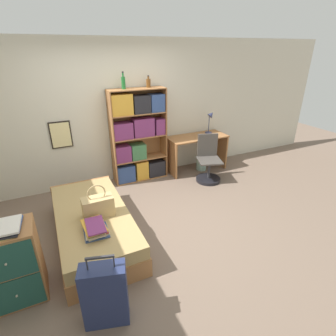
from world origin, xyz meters
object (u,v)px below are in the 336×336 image
(book_stack_on_bed, at_px, (95,228))
(waste_bin, at_px, (201,164))
(handbag, at_px, (98,206))
(bed, at_px, (93,224))
(bottle_brown, at_px, (148,83))
(desk, at_px, (197,146))
(suitcase, at_px, (105,295))
(magazine_pile_on_dresser, at_px, (5,227))
(desk_lamp, at_px, (211,118))
(desk_chair, at_px, (208,166))
(bottle_green, at_px, (123,82))
(bookcase, at_px, (137,138))
(dresser, at_px, (13,265))

(book_stack_on_bed, relative_size, waste_bin, 1.55)
(handbag, xyz_separation_m, book_stack_on_bed, (-0.11, -0.33, -0.08))
(bed, relative_size, bottle_brown, 9.46)
(bed, height_order, desk, desk)
(suitcase, height_order, magazine_pile_on_dresser, magazine_pile_on_dresser)
(bed, relative_size, magazine_pile_on_dresser, 5.23)
(suitcase, relative_size, waste_bin, 3.17)
(bottle_brown, distance_m, waste_bin, 2.05)
(handbag, distance_m, book_stack_on_bed, 0.36)
(bed, xyz_separation_m, desk_lamp, (2.81, 1.44, 0.86))
(desk_lamp, xyz_separation_m, desk_chair, (-0.41, -0.63, -0.78))
(suitcase, height_order, bottle_brown, bottle_brown)
(magazine_pile_on_dresser, xyz_separation_m, desk_chair, (3.26, 1.45, -0.59))
(suitcase, relative_size, bottle_green, 2.78)
(desk_lamp, relative_size, desk_chair, 0.52)
(handbag, relative_size, bookcase, 0.25)
(bed, xyz_separation_m, handbag, (0.07, -0.15, 0.36))
(dresser, distance_m, waste_bin, 3.95)
(desk, xyz_separation_m, waste_bin, (0.10, -0.05, -0.40))
(desk, relative_size, desk_lamp, 2.61)
(bottle_brown, bearing_deg, desk_chair, -34.54)
(bookcase, distance_m, bottle_green, 1.03)
(bed, xyz_separation_m, desk_chair, (2.40, 0.81, 0.08))
(handbag, relative_size, desk_lamp, 0.95)
(handbag, xyz_separation_m, desk_chair, (2.32, 0.96, -0.28))
(book_stack_on_bed, relative_size, dresser, 0.46)
(dresser, relative_size, desk_lamp, 1.80)
(waste_bin, bearing_deg, bed, -153.26)
(bed, distance_m, bookcase, 1.97)
(bottle_brown, bearing_deg, dresser, -138.01)
(bed, xyz_separation_m, bottle_brown, (1.44, 1.47, 1.64))
(handbag, relative_size, magazine_pile_on_dresser, 1.20)
(desk_chair, bearing_deg, desk, 85.30)
(magazine_pile_on_dresser, height_order, waste_bin, magazine_pile_on_dresser)
(bottle_brown, bearing_deg, bed, -134.53)
(dresser, bearing_deg, desk_lamp, 29.26)
(bed, xyz_separation_m, suitcase, (-0.13, -1.31, 0.12))
(handbag, xyz_separation_m, dresser, (-0.97, -0.49, -0.14))
(bookcase, height_order, waste_bin, bookcase)
(bottle_green, distance_m, desk_chair, 2.23)
(book_stack_on_bed, xyz_separation_m, bottle_brown, (1.48, 1.95, 1.36))
(book_stack_on_bed, bearing_deg, suitcase, -96.11)
(suitcase, bearing_deg, bookcase, 64.64)
(desk, bearing_deg, book_stack_on_bed, -143.78)
(bed, distance_m, bottle_brown, 2.63)
(desk, relative_size, desk_chair, 1.37)
(desk_lamp, bearing_deg, bookcase, 179.87)
(magazine_pile_on_dresser, bearing_deg, desk_chair, 23.97)
(bookcase, relative_size, desk_lamp, 3.71)
(magazine_pile_on_dresser, relative_size, waste_bin, 1.48)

